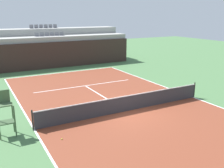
{
  "coord_description": "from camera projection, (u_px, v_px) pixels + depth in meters",
  "views": [
    {
      "loc": [
        -7.7,
        -12.23,
        5.62
      ],
      "look_at": [
        0.08,
        2.0,
        1.2
      ],
      "focal_mm": 41.19,
      "sensor_mm": 36.0,
      "label": 1
    }
  ],
  "objects": [
    {
      "name": "sideline_right",
      "position": [
        193.0,
        97.0,
        17.91
      ],
      "size": [
        0.1,
        24.0,
        0.0
      ],
      "primitive_type": "cube",
      "color": "white",
      "rests_on": "court_surface"
    },
    {
      "name": "tennis_net",
      "position": [
        127.0,
        103.0,
        15.26
      ],
      "size": [
        11.08,
        0.08,
        1.07
      ],
      "color": "black",
      "rests_on": "court_surface"
    },
    {
      "name": "back_wall",
      "position": [
        55.0,
        55.0,
        27.43
      ],
      "size": [
        17.88,
        0.3,
        2.77
      ],
      "primitive_type": "cube",
      "color": "#33231E",
      "rests_on": "ground_plane"
    },
    {
      "name": "stands_tier_lower",
      "position": [
        51.0,
        51.0,
        28.5
      ],
      "size": [
        17.88,
        2.4,
        3.29
      ],
      "primitive_type": "cube",
      "color": "#9E9E99",
      "rests_on": "ground_plane"
    },
    {
      "name": "sideline_left",
      "position": [
        34.0,
        130.0,
        12.87
      ],
      "size": [
        0.1,
        24.0,
        0.0
      ],
      "primitive_type": "cube",
      "color": "white",
      "rests_on": "court_surface"
    },
    {
      "name": "centre_service_line",
      "position": [
        103.0,
        96.0,
        18.1
      ],
      "size": [
        0.1,
        6.4,
        0.0
      ],
      "primitive_type": "cube",
      "color": "white",
      "rests_on": "court_surface"
    },
    {
      "name": "stands_tier_upper",
      "position": [
        45.0,
        46.0,
        30.44
      ],
      "size": [
        17.88,
        2.4,
        4.03
      ],
      "primitive_type": "cube",
      "color": "#9E9E99",
      "rests_on": "ground_plane"
    },
    {
      "name": "seating_row_lower",
      "position": [
        50.0,
        35.0,
        28.11
      ],
      "size": [
        3.21,
        0.44,
        0.44
      ],
      "color": "slate",
      "rests_on": "stands_tier_lower"
    },
    {
      "name": "service_line_far",
      "position": [
        85.0,
        86.0,
        20.81
      ],
      "size": [
        8.26,
        0.1,
        0.0
      ],
      "primitive_type": "cube",
      "color": "white",
      "rests_on": "court_surface"
    },
    {
      "name": "tennis_ball_0",
      "position": [
        62.0,
        139.0,
        11.87
      ],
      "size": [
        0.07,
        0.07,
        0.07
      ],
      "primitive_type": "sphere",
      "color": "#CCE033",
      "rests_on": "court_surface"
    },
    {
      "name": "seating_row_upper",
      "position": [
        44.0,
        27.0,
        29.95
      ],
      "size": [
        3.21,
        0.44,
        0.44
      ],
      "color": "slate",
      "rests_on": "stands_tier_upper"
    },
    {
      "name": "court_surface",
      "position": [
        127.0,
        111.0,
        15.39
      ],
      "size": [
        11.0,
        24.0,
        0.01
      ],
      "primitive_type": "cube",
      "color": "brown",
      "rests_on": "ground_plane"
    },
    {
      "name": "baseline_far",
      "position": [
        63.0,
        73.0,
        25.51
      ],
      "size": [
        11.0,
        0.1,
        0.0
      ],
      "primitive_type": "cube",
      "color": "white",
      "rests_on": "court_surface"
    },
    {
      "name": "ground_plane",
      "position": [
        127.0,
        111.0,
        15.39
      ],
      "size": [
        80.0,
        80.0,
        0.0
      ],
      "primitive_type": "plane",
      "color": "#477042"
    },
    {
      "name": "umpire_chair",
      "position": [
        5.0,
        112.0,
        12.03
      ],
      "size": [
        0.76,
        0.66,
        2.2
      ],
      "color": "#334C2D",
      "rests_on": "ground_plane"
    }
  ]
}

